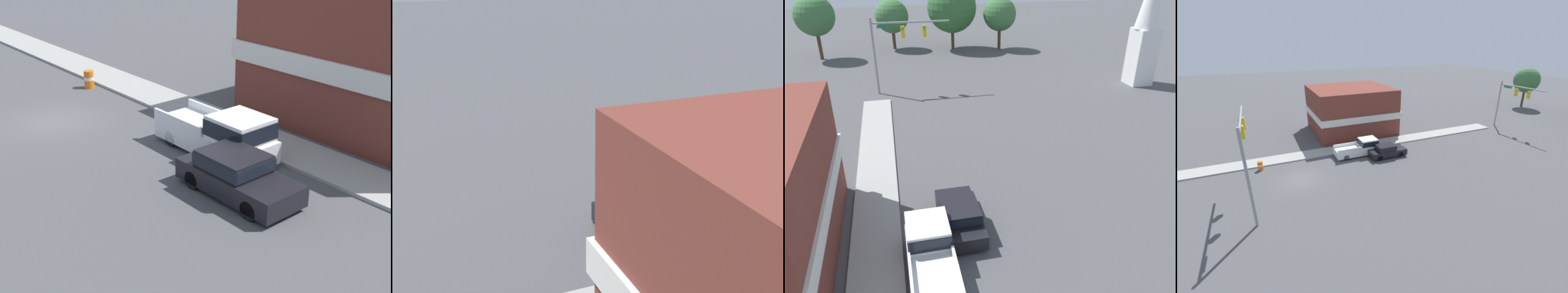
# 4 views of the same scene
# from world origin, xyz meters

# --- Properties ---
(ground_plane) EXTENTS (200.00, 200.00, 0.00)m
(ground_plane) POSITION_xyz_m (0.00, 0.00, 0.00)
(ground_plane) COLOR #4C4C4F
(sidewalk_curb) EXTENTS (2.40, 60.00, 0.14)m
(sidewalk_curb) POSITION_xyz_m (-5.70, 0.00, 0.07)
(sidewalk_curb) COLOR #9E9E99
(sidewalk_curb) RESTS_ON ground
(near_signal_assembly) EXTENTS (8.70, 0.49, 7.78)m
(near_signal_assembly) POSITION_xyz_m (3.17, -4.21, 5.70)
(near_signal_assembly) COLOR gray
(near_signal_assembly) RESTS_ON ground
(far_signal_assembly) EXTENTS (7.30, 0.49, 7.15)m
(far_signal_assembly) POSITION_xyz_m (-3.29, 32.33, 5.17)
(far_signal_assembly) COLOR gray
(far_signal_assembly) RESTS_ON ground
(car_lead) EXTENTS (1.93, 4.44, 1.49)m
(car_lead) POSITION_xyz_m (-1.56, 10.43, 0.78)
(car_lead) COLOR black
(car_lead) RESTS_ON ground
(pickup_truck_parked) EXTENTS (1.96, 5.32, 1.92)m
(pickup_truck_parked) POSITION_xyz_m (-3.32, 7.85, 0.94)
(pickup_truck_parked) COLOR black
(pickup_truck_parked) RESTS_ON ground
(construction_barrel) EXTENTS (0.54, 0.54, 0.97)m
(construction_barrel) POSITION_xyz_m (-3.90, -3.55, 0.49)
(construction_barrel) COLOR orange
(construction_barrel) RESTS_ON ground
(corner_brick_building) EXTENTS (10.63, 11.59, 6.57)m
(corner_brick_building) POSITION_xyz_m (-12.56, 9.88, 3.25)
(corner_brick_building) COLOR brown
(corner_brick_building) RESTS_ON ground
(backdrop_tree_left_far) EXTENTS (4.94, 4.94, 7.88)m
(backdrop_tree_left_far) POSITION_xyz_m (-12.66, 47.75, 5.40)
(backdrop_tree_left_far) COLOR #4C3823
(backdrop_tree_left_far) RESTS_ON ground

